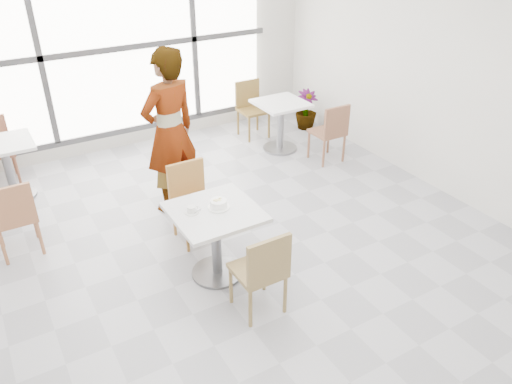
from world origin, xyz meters
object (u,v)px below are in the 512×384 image
chair_far (191,196)px  bg_chair_left_near (14,215)px  plant_right (306,110)px  bg_table_left (7,162)px  oatmeal_bowl (219,204)px  chair_near (263,269)px  person (170,132)px  bg_table_right (281,119)px  bg_chair_right_near (331,130)px  coffee_cup (192,210)px  main_table (216,230)px  bg_chair_right_far (251,105)px

chair_far → bg_chair_left_near: bearing=161.3°
plant_right → bg_table_left: bearing=179.8°
plant_right → oatmeal_bowl: bearing=-137.9°
chair_near → person: (0.05, 2.14, 0.48)m
bg_table_right → bg_chair_right_near: bg_chair_right_near is taller
chair_far → coffee_cup: chair_far is taller
person → plant_right: 3.17m
main_table → bg_chair_right_far: (2.07, 2.91, -0.02)m
plant_right → bg_chair_right_far: bearing=165.8°
oatmeal_bowl → bg_table_right: oatmeal_bowl is taller
chair_far → plant_right: chair_far is taller
person → bg_chair_right_near: (2.39, 0.03, -0.48)m
oatmeal_bowl → bg_table_left: bearing=120.7°
person → bg_table_left: 2.16m
main_table → bg_chair_left_near: (-1.63, 1.33, -0.02)m
chair_far → bg_chair_right_far: (1.99, 2.16, 0.00)m
bg_chair_right_near → person: bearing=0.7°
bg_table_left → bg_chair_right_far: (3.60, 0.21, 0.01)m
bg_table_right → bg_chair_right_far: 0.73m
main_table → chair_far: chair_far is taller
chair_near → bg_chair_right_near: same height
chair_far → oatmeal_bowl: (-0.02, -0.73, 0.29)m
main_table → plant_right: bearing=41.9°
chair_far → bg_chair_right_near: bearing=16.0°
coffee_cup → oatmeal_bowl: bearing=-10.9°
chair_far → bg_table_left: chair_far is taller
person → oatmeal_bowl: bearing=70.4°
oatmeal_bowl → bg_table_right: bearing=45.7°
main_table → chair_far: (0.08, 0.75, -0.02)m
chair_near → coffee_cup: chair_near is taller
oatmeal_bowl → bg_chair_right_far: bearing=55.1°
bg_table_left → bg_chair_left_near: (-0.10, -1.36, 0.01)m
oatmeal_bowl → bg_table_right: size_ratio=0.28×
bg_table_right → bg_chair_right_near: 0.82m
chair_far → oatmeal_bowl: 0.79m
bg_table_left → oatmeal_bowl: bearing=-59.3°
chair_near → bg_table_right: 3.56m
bg_table_right → oatmeal_bowl: bearing=-134.3°
coffee_cup → chair_far: bearing=68.0°
person → plant_right: bearing=-171.9°
bg_table_left → bg_table_right: bearing=-7.8°
main_table → bg_table_left: (-1.54, 2.70, -0.04)m
oatmeal_bowl → coffee_cup: (-0.25, 0.05, -0.01)m
bg_chair_right_near → plant_right: size_ratio=1.35×
coffee_cup → bg_chair_right_far: 3.64m
bg_table_right → person: bearing=-159.5°
oatmeal_bowl → chair_far: bearing=88.2°
chair_near → bg_table_right: bearing=-125.5°
chair_near → bg_chair_left_near: (-1.73, 2.04, 0.00)m
oatmeal_bowl → person: size_ratio=0.11×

